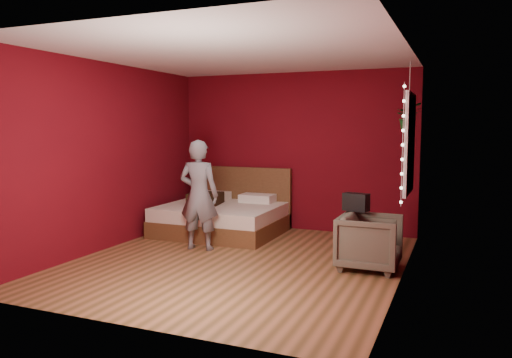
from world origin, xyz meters
TOP-DOWN VIEW (x-y plane):
  - floor at (0.00, 0.00)m, footprint 4.50×4.50m
  - room_walls at (0.00, 0.00)m, footprint 4.04×4.54m
  - window at (1.97, 0.90)m, footprint 0.05×0.97m
  - fairy_lights at (1.94, 0.37)m, footprint 0.04×0.04m
  - bed at (-0.95, 1.50)m, footprint 1.85×1.57m
  - person at (-0.77, 0.38)m, footprint 0.60×0.43m
  - armchair at (1.60, 0.30)m, footprint 0.73×0.71m
  - handbag at (1.38, 0.53)m, footprint 0.34×0.23m
  - throw_pillow at (-1.25, 1.45)m, footprint 0.58×0.58m
  - hanging_plant at (1.88, 1.58)m, footprint 0.42×0.39m

SIDE VIEW (x-z plane):
  - floor at x=0.00m, z-range 0.00..0.00m
  - bed at x=-0.95m, z-range -0.24..0.77m
  - armchair at x=1.60m, z-range 0.00..0.66m
  - throw_pillow at x=-1.25m, z-range 0.46..0.64m
  - person at x=-0.77m, z-range 0.00..1.54m
  - handbag at x=1.38m, z-range 0.66..0.88m
  - fairy_lights at x=1.94m, z-range 0.77..2.22m
  - window at x=1.97m, z-range 0.87..2.14m
  - room_walls at x=0.00m, z-range 0.37..2.99m
  - hanging_plant at x=1.88m, z-range 1.38..2.32m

